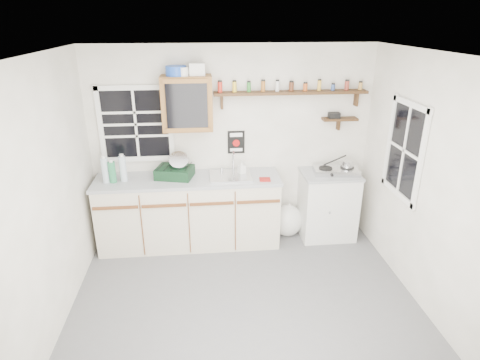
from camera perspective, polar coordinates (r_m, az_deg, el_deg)
The scene contains 18 objects.
room at distance 3.73m, azimuth 0.89°, elevation -2.11°, with size 3.64×3.24×2.54m.
main_cabinet at distance 5.23m, azimuth -7.20°, elevation -4.39°, with size 2.31×0.63×0.92m.
right_cabinet at distance 5.50m, azimuth 12.31°, elevation -3.41°, with size 0.73×0.57×0.91m.
sink at distance 5.05m, azimuth -1.36°, elevation 0.64°, with size 0.52×0.44×0.29m.
upper_cabinet at distance 4.92m, azimuth -7.52°, elevation 10.76°, with size 0.60×0.32×0.65m.
upper_cabinet_clutter at distance 4.86m, azimuth -8.00°, elevation 15.19°, with size 0.46×0.24×0.14m.
spice_shelf at distance 5.08m, azimuth 7.13°, elevation 12.36°, with size 1.91×0.18×0.35m.
secondary_shelf at distance 5.34m, azimuth 13.76°, elevation 8.50°, with size 0.45×0.16×0.24m.
warning_sign at distance 5.21m, azimuth -0.55°, elevation 5.40°, with size 0.22×0.02×0.30m.
window_back at distance 5.18m, azimuth -14.61°, elevation 7.68°, with size 0.93×0.03×0.98m.
window_right at distance 4.68m, azimuth 22.38°, elevation 3.94°, with size 0.03×0.78×1.08m.
water_bottles at distance 5.06m, azimuth -17.51°, elevation 1.36°, with size 0.29×0.11×0.35m.
dish_rack at distance 5.05m, azimuth -9.10°, elevation 1.52°, with size 0.51×0.43×0.33m.
soap_bottle at distance 5.08m, azimuth 0.25°, elevation 1.80°, with size 0.08×0.09×0.19m, color white.
rag at distance 4.94m, azimuth 3.56°, elevation 0.08°, with size 0.13×0.11×0.02m, color maroon.
hotplate at distance 5.31m, azimuth 13.50°, elevation 1.33°, with size 0.60×0.37×0.08m.
saucepan at distance 5.33m, azimuth 14.94°, elevation 2.19°, with size 0.36×0.17×0.15m.
trash_bag at distance 5.54m, azimuth 6.75°, elevation -5.68°, with size 0.42×0.38×0.48m.
Camera 1 is at (-0.39, -3.38, 2.79)m, focal length 30.00 mm.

